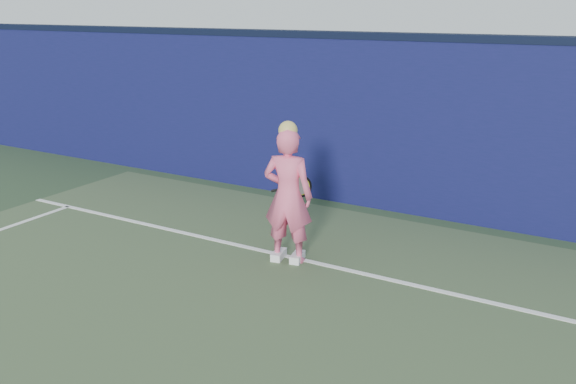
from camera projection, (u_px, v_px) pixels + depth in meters
The scene contains 4 objects.
backstop_wall at pixel (428, 130), 8.77m from camera, with size 24.00×0.40×2.50m, color #0D123D.
wall_cap at pixel (435, 37), 8.39m from camera, with size 24.00×0.42×0.10m, color black.
player at pixel (288, 195), 7.18m from camera, with size 0.66×0.50×1.71m.
racket at pixel (298, 186), 7.58m from camera, with size 0.54×0.17×0.29m.
Camera 1 is at (2.57, -2.01, 2.97)m, focal length 38.00 mm.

